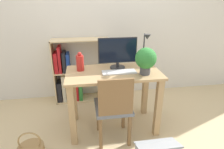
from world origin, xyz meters
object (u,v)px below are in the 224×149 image
at_px(keyboard, 119,72).
at_px(chair, 114,107).
at_px(monitor, 118,52).
at_px(potted_plant, 146,59).
at_px(vase, 80,62).
at_px(desk_lamp, 145,47).
at_px(bookshelf, 72,77).

height_order(keyboard, chair, chair).
relative_size(monitor, potted_plant, 1.54).
relative_size(keyboard, potted_plant, 1.29).
bearing_deg(vase, desk_lamp, -1.18).
height_order(monitor, desk_lamp, desk_lamp).
bearing_deg(monitor, keyboard, -93.94).
bearing_deg(desk_lamp, vase, 178.82).
relative_size(potted_plant, bookshelf, 0.30).
distance_m(monitor, bookshelf, 1.08).
bearing_deg(bookshelf, monitor, -48.95).
bearing_deg(monitor, desk_lamp, -5.52).
xyz_separation_m(monitor, keyboard, (-0.01, -0.16, -0.20)).
distance_m(monitor, keyboard, 0.26).
xyz_separation_m(vase, desk_lamp, (0.78, -0.02, 0.16)).
height_order(desk_lamp, chair, desk_lamp).
bearing_deg(vase, chair, -47.57).
bearing_deg(bookshelf, desk_lamp, -37.84).
bearing_deg(bookshelf, vase, -77.94).
bearing_deg(monitor, vase, -177.99).
xyz_separation_m(keyboard, desk_lamp, (0.34, 0.13, 0.25)).
xyz_separation_m(keyboard, chair, (-0.10, -0.23, -0.32)).
bearing_deg(keyboard, monitor, 86.06).
height_order(chair, bookshelf, bookshelf).
distance_m(vase, potted_plant, 0.76).
bearing_deg(chair, vase, 135.39).
bearing_deg(vase, monitor, 2.01).
height_order(potted_plant, chair, potted_plant).
xyz_separation_m(keyboard, potted_plant, (0.28, -0.08, 0.17)).
bearing_deg(vase, bookshelf, 102.06).
relative_size(vase, chair, 0.27).
bearing_deg(monitor, chair, -105.76).
distance_m(vase, desk_lamp, 0.80).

